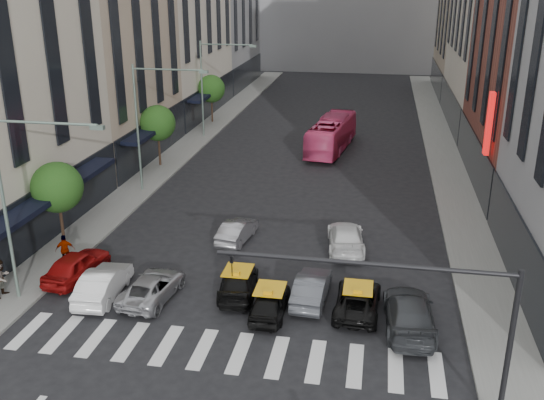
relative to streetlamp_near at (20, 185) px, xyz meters
The scene contains 25 objects.
ground 12.32m from the streetlamp_near, 21.72° to the right, with size 160.00×160.00×0.00m, color black.
sidewalk_left 26.69m from the streetlamp_near, 93.21° to the left, with size 3.00×96.00×0.15m, color slate.
sidewalk_right 34.27m from the streetlamp_near, 50.35° to the left, with size 3.00×96.00×0.15m, color slate.
building_left_b 25.72m from the streetlamp_near, 106.16° to the left, with size 8.00×16.00×24.00m, color tan.
tree_near 6.65m from the streetlamp_near, 106.32° to the left, with size 2.88×2.88×4.95m.
tree_mid 22.18m from the streetlamp_near, 94.56° to the left, with size 2.88×2.88×4.95m.
tree_far 38.11m from the streetlamp_near, 92.65° to the left, with size 2.88×2.88×4.95m.
streetlamp_near is the anchor object (origin of this frame).
streetlamp_mid 16.00m from the streetlamp_near, 90.00° to the left, with size 5.38×0.25×9.00m.
streetlamp_far 32.00m from the streetlamp_near, 90.00° to the left, with size 5.38×0.25×9.00m.
traffic_signal 18.48m from the streetlamp_near, 15.74° to the right, with size 10.10×0.20×6.00m.
liberty_sign 27.73m from the streetlamp_near, 35.24° to the left, with size 0.30×0.70×4.00m.
car_red 5.81m from the streetlamp_near, 71.57° to the left, with size 1.75×4.36×1.49m, color maroon.
car_white_front 6.08m from the streetlamp_near, 17.45° to the left, with size 1.55×4.43×1.46m, color white.
car_silver 7.68m from the streetlamp_near, 12.45° to the left, with size 2.06×4.47×1.24m, color #9E9FA4.
taxi_left 11.08m from the streetlamp_near, 14.33° to the left, with size 1.76×4.33×1.26m, color black.
taxi_center 12.52m from the streetlamp_near, ahead, with size 1.53×3.81×1.30m, color black.
car_grey_mid 14.28m from the streetlamp_near, 10.40° to the left, with size 1.45×4.17×1.37m, color #474A50.
taxi_right 16.29m from the streetlamp_near, ahead, with size 2.01×4.36×1.21m, color black.
car_grey_curb 18.38m from the streetlamp_near, ahead, with size 2.13×5.25×1.52m, color #36393D.
car_row2_left 12.84m from the streetlamp_near, 47.46° to the left, with size 1.36×3.91×1.29m, color gray.
car_row2_right 17.51m from the streetlamp_near, 31.13° to the left, with size 2.00×4.91×1.43m, color white.
bus 32.01m from the streetlamp_near, 68.39° to the left, with size 2.48×10.58×2.95m, color #EE4680.
pedestrian_near 5.08m from the streetlamp_near, behind, with size 0.93×0.72×1.91m, color gray.
pedestrian_far 6.11m from the streetlamp_near, 95.60° to the left, with size 1.00×0.42×1.71m, color gray.
Camera 1 is at (5.74, -19.38, 14.78)m, focal length 40.00 mm.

